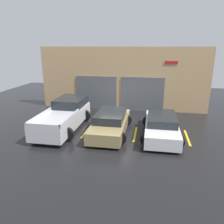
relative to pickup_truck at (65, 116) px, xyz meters
name	(u,v)px	position (x,y,z in m)	size (l,w,h in m)	color
ground_plane	(115,122)	(2.90, 1.54, -0.78)	(28.00, 28.00, 0.00)	black
shophouse_building	(122,79)	(2.89, 4.83, 1.59)	(12.96, 0.68, 4.82)	tan
pickup_truck	(65,116)	(0.00, 0.00, 0.00)	(2.43, 5.24, 1.64)	silver
sedan_white	(161,126)	(5.79, -0.24, -0.20)	(2.20, 4.55, 1.20)	white
sedan_side	(111,123)	(2.90, -0.24, -0.20)	(2.21, 4.66, 1.23)	#9E8956
parking_stripe_far_left	(42,128)	(-1.45, -0.27, -0.78)	(0.12, 2.20, 0.01)	gold
parking_stripe_left	(87,131)	(1.45, -0.27, -0.78)	(0.12, 2.20, 0.01)	gold
parking_stripe_centre	(135,134)	(4.34, -0.27, -0.78)	(0.12, 2.20, 0.01)	gold
parking_stripe_right	(187,137)	(7.24, -0.27, -0.78)	(0.12, 2.20, 0.01)	gold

